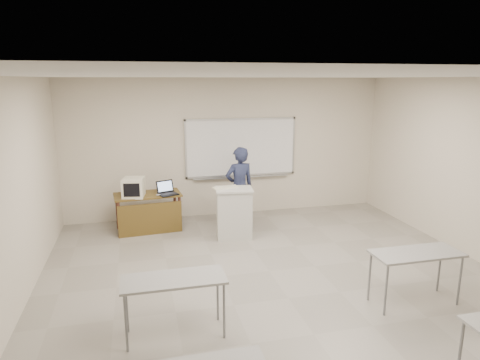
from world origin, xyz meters
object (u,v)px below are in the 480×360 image
object	(u,v)px
instructor_desk	(148,206)
keyboard	(225,187)
whiteboard	(241,148)
laptop	(168,191)
crt_monitor	(134,187)
presenter	(239,187)
mouse	(158,195)
podium	(234,213)

from	to	relation	value
instructor_desk	keyboard	bearing A→B (deg)	-28.38
whiteboard	instructor_desk	size ratio (longest dim) A/B	1.92
keyboard	laptop	bearing A→B (deg)	137.71
crt_monitor	presenter	size ratio (longest dim) A/B	0.27
mouse	presenter	world-z (taller)	presenter
instructor_desk	presenter	world-z (taller)	presenter
laptop	presenter	world-z (taller)	presenter
instructor_desk	mouse	distance (m)	0.33
whiteboard	instructor_desk	xyz separation A→B (m)	(-2.08, -0.78, -0.96)
whiteboard	crt_monitor	distance (m)	2.52
instructor_desk	keyboard	size ratio (longest dim) A/B	2.67
crt_monitor	presenter	xyz separation A→B (m)	(2.07, -0.11, -0.10)
podium	whiteboard	bearing A→B (deg)	78.46
instructor_desk	mouse	world-z (taller)	mouse
laptop	podium	bearing A→B (deg)	-50.52
podium	laptop	xyz separation A→B (m)	(-1.18, 0.68, 0.33)
instructor_desk	keyboard	distance (m)	1.62
podium	crt_monitor	distance (m)	2.00
whiteboard	podium	distance (m)	1.84
podium	presenter	distance (m)	0.71
whiteboard	crt_monitor	bearing A→B (deg)	-161.19
whiteboard	instructor_desk	bearing A→B (deg)	-159.49
laptop	whiteboard	bearing A→B (deg)	4.62
podium	crt_monitor	size ratio (longest dim) A/B	2.16
presenter	whiteboard	bearing A→B (deg)	-116.59
whiteboard	keyboard	size ratio (longest dim) A/B	5.14
crt_monitor	laptop	xyz separation A→B (m)	(0.65, 0.00, -0.12)
instructor_desk	keyboard	world-z (taller)	keyboard
mouse	presenter	distance (m)	1.62
keyboard	presenter	xyz separation A→B (m)	(0.39, 0.49, -0.15)
crt_monitor	presenter	bearing A→B (deg)	7.67
whiteboard	instructor_desk	world-z (taller)	whiteboard
mouse	instructor_desk	bearing A→B (deg)	149.93
whiteboard	presenter	bearing A→B (deg)	-105.93
laptop	mouse	distance (m)	0.22
crt_monitor	podium	bearing A→B (deg)	-9.65
instructor_desk	podium	bearing A→B (deg)	-28.86
podium	presenter	xyz separation A→B (m)	(0.24, 0.57, 0.35)
crt_monitor	mouse	size ratio (longest dim) A/B	4.85
keyboard	presenter	bearing A→B (deg)	39.03
whiteboard	instructor_desk	distance (m)	2.42
mouse	whiteboard	bearing A→B (deg)	19.14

